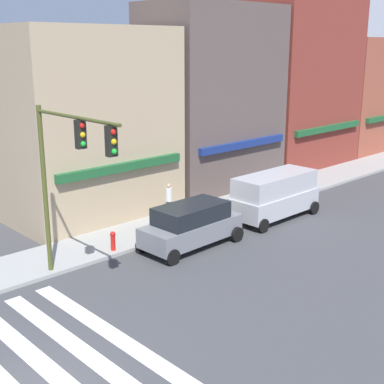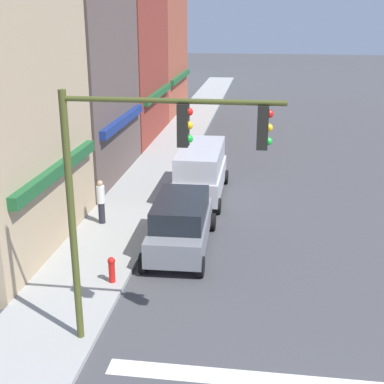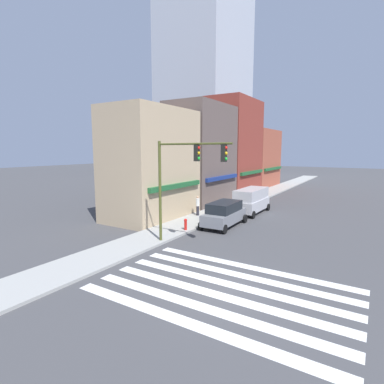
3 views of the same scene
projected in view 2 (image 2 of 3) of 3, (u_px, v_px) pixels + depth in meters
name	position (u px, v px, depth m)	size (l,w,h in m)	color
storefront_row	(100.00, 62.00, 30.84)	(35.79, 5.30, 12.62)	tan
traffic_signal	(143.00, 170.00, 12.19)	(0.32, 5.05, 6.53)	#474C1E
suv_grey	(181.00, 223.00, 18.96)	(4.75, 2.12, 1.94)	slate
van_silver	(201.00, 170.00, 24.33)	(5.02, 2.22, 2.34)	#B7B7BC
pedestrian_white_shirt	(101.00, 201.00, 20.98)	(0.32, 0.32, 1.77)	#23232D
fire_hydrant	(112.00, 268.00, 16.53)	(0.24, 0.24, 0.84)	red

